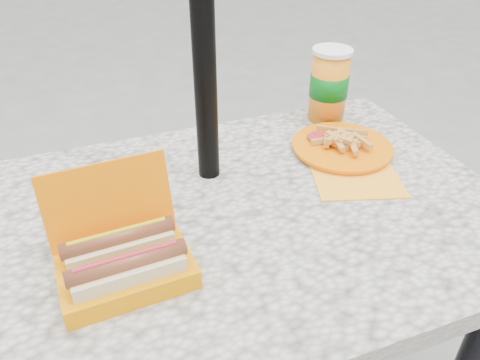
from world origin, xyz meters
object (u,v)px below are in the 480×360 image
object	(u,v)px
fries_plate	(342,148)
soda_cup	(329,85)
hotdog_box	(124,260)
umbrella_pole	(203,25)

from	to	relation	value
fries_plate	soda_cup	distance (m)	0.22
hotdog_box	soda_cup	bearing A→B (deg)	30.42
soda_cup	umbrella_pole	bearing A→B (deg)	-158.50
hotdog_box	fries_plate	world-z (taller)	hotdog_box
soda_cup	hotdog_box	bearing A→B (deg)	-146.29
fries_plate	soda_cup	bearing A→B (deg)	72.81
soda_cup	fries_plate	bearing A→B (deg)	-107.19
hotdog_box	soda_cup	distance (m)	0.78
umbrella_pole	soda_cup	bearing A→B (deg)	21.50
hotdog_box	umbrella_pole	bearing A→B (deg)	45.13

